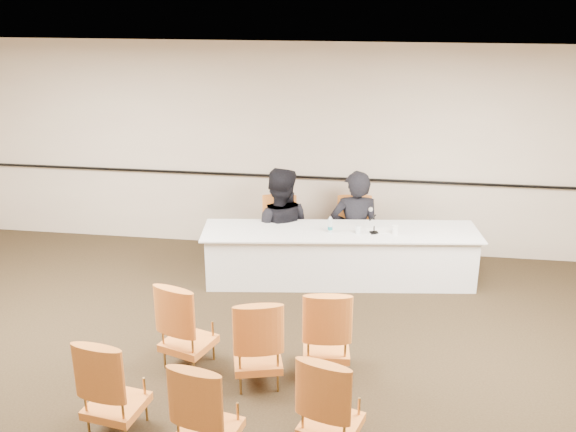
# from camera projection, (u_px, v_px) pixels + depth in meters

# --- Properties ---
(floor) EXTENTS (10.00, 10.00, 0.00)m
(floor) POSITION_uv_depth(u_px,v_px,m) (241.00, 409.00, 5.96)
(floor) COLOR black
(floor) RESTS_ON ground
(ceiling) EXTENTS (10.00, 10.00, 0.00)m
(ceiling) POSITION_uv_depth(u_px,v_px,m) (232.00, 83.00, 4.94)
(ceiling) COLOR silver
(ceiling) RESTS_ON ground
(wall_back) EXTENTS (10.00, 0.04, 3.00)m
(wall_back) POSITION_uv_depth(u_px,v_px,m) (298.00, 149.00, 9.17)
(wall_back) COLOR #C2AD98
(wall_back) RESTS_ON ground
(wall_rail) EXTENTS (9.80, 0.04, 0.03)m
(wall_rail) POSITION_uv_depth(u_px,v_px,m) (298.00, 177.00, 9.27)
(wall_rail) COLOR black
(wall_rail) RESTS_ON wall_back
(panel_table) EXTENTS (3.65, 1.29, 0.72)m
(panel_table) POSITION_uv_depth(u_px,v_px,m) (340.00, 256.00, 8.42)
(panel_table) COLOR white
(panel_table) RESTS_ON ground
(panelist_main) EXTENTS (0.75, 0.55, 1.88)m
(panelist_main) POSITION_uv_depth(u_px,v_px,m) (355.00, 236.00, 8.90)
(panelist_main) COLOR black
(panelist_main) RESTS_ON ground
(panelist_main_chair) EXTENTS (0.56, 0.56, 0.95)m
(panelist_main_chair) POSITION_uv_depth(u_px,v_px,m) (355.00, 233.00, 8.89)
(panelist_main_chair) COLOR #C76A23
(panelist_main_chair) RESTS_ON ground
(panelist_second) EXTENTS (0.98, 0.78, 1.93)m
(panelist_second) POSITION_uv_depth(u_px,v_px,m) (279.00, 235.00, 8.92)
(panelist_second) COLOR black
(panelist_second) RESTS_ON ground
(panelist_second_chair) EXTENTS (0.56, 0.56, 0.95)m
(panelist_second_chair) POSITION_uv_depth(u_px,v_px,m) (279.00, 232.00, 8.91)
(panelist_second_chair) COLOR #C76A23
(panelist_second_chair) RESTS_ON ground
(papers) EXTENTS (0.35, 0.29, 0.00)m
(papers) POSITION_uv_depth(u_px,v_px,m) (379.00, 231.00, 8.29)
(papers) COLOR white
(papers) RESTS_ON panel_table
(microphone) EXTENTS (0.18, 0.24, 0.30)m
(microphone) POSITION_uv_depth(u_px,v_px,m) (374.00, 222.00, 8.16)
(microphone) COLOR black
(microphone) RESTS_ON panel_table
(water_bottle) EXTENTS (0.08, 0.08, 0.21)m
(water_bottle) POSITION_uv_depth(u_px,v_px,m) (330.00, 225.00, 8.21)
(water_bottle) COLOR #17747F
(water_bottle) RESTS_ON panel_table
(drinking_glass) EXTENTS (0.07, 0.07, 0.10)m
(drinking_glass) POSITION_uv_depth(u_px,v_px,m) (358.00, 230.00, 8.19)
(drinking_glass) COLOR white
(drinking_glass) RESTS_ON panel_table
(coffee_cup) EXTENTS (0.08, 0.08, 0.12)m
(coffee_cup) POSITION_uv_depth(u_px,v_px,m) (395.00, 230.00, 8.15)
(coffee_cup) COLOR white
(coffee_cup) RESTS_ON panel_table
(aud_chair_front_left) EXTENTS (0.63, 0.63, 0.95)m
(aud_chair_front_left) POSITION_uv_depth(u_px,v_px,m) (188.00, 323.00, 6.51)
(aud_chair_front_left) COLOR #C76A23
(aud_chair_front_left) RESTS_ON ground
(aud_chair_front_mid) EXTENTS (0.61, 0.61, 0.95)m
(aud_chair_front_mid) POSITION_uv_depth(u_px,v_px,m) (257.00, 340.00, 6.20)
(aud_chair_front_mid) COLOR #C76A23
(aud_chair_front_mid) RESTS_ON ground
(aud_chair_front_right) EXTENTS (0.55, 0.55, 0.95)m
(aud_chair_front_right) POSITION_uv_depth(u_px,v_px,m) (326.00, 330.00, 6.39)
(aud_chair_front_right) COLOR #C76A23
(aud_chair_front_right) RESTS_ON ground
(aud_chair_back_left) EXTENTS (0.57, 0.57, 0.95)m
(aud_chair_back_left) POSITION_uv_depth(u_px,v_px,m) (114.00, 383.00, 5.53)
(aud_chair_back_left) COLOR #C76A23
(aud_chair_back_left) RESTS_ON ground
(aud_chair_back_mid) EXTENTS (0.59, 0.59, 0.95)m
(aud_chair_back_mid) POSITION_uv_depth(u_px,v_px,m) (208.00, 408.00, 5.20)
(aud_chair_back_mid) COLOR #C76A23
(aud_chair_back_mid) RESTS_ON ground
(aud_chair_back_right) EXTENTS (0.62, 0.62, 0.95)m
(aud_chair_back_right) POSITION_uv_depth(u_px,v_px,m) (332.00, 402.00, 5.28)
(aud_chair_back_right) COLOR #C76A23
(aud_chair_back_right) RESTS_ON ground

